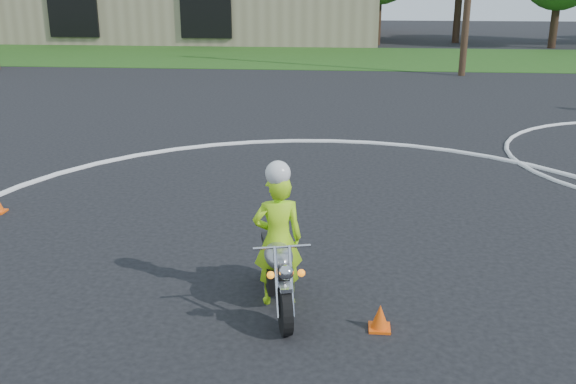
{
  "coord_description": "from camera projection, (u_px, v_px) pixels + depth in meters",
  "views": [
    {
      "loc": [
        0.4,
        -6.06,
        3.68
      ],
      "look_at": [
        -0.34,
        1.75,
        1.1
      ],
      "focal_mm": 40.0,
      "sensor_mm": 36.0,
      "label": 1
    }
  ],
  "objects": [
    {
      "name": "ground",
      "position": [
        304.0,
        340.0,
        6.92
      ],
      "size": [
        120.0,
        120.0,
        0.0
      ],
      "primitive_type": "plane",
      "color": "black",
      "rests_on": "ground"
    },
    {
      "name": "course_markings",
      "position": [
        450.0,
        210.0,
        10.84
      ],
      "size": [
        19.05,
        19.05,
        0.12
      ],
      "color": "silver",
      "rests_on": "ground"
    },
    {
      "name": "rider_primary_grp",
      "position": [
        278.0,
        236.0,
        7.48
      ],
      "size": [
        0.66,
        0.52,
        1.78
      ],
      "rotation": [
        0.0,
        0.0,
        0.25
      ],
      "color": "#AAF019",
      "rests_on": "ground"
    },
    {
      "name": "grass_strip",
      "position": [
        342.0,
        57.0,
        32.45
      ],
      "size": [
        120.0,
        10.0,
        0.02
      ],
      "primitive_type": "cube",
      "color": "#1E4714",
      "rests_on": "ground"
    },
    {
      "name": "primary_motorcycle",
      "position": [
        278.0,
        271.0,
        7.48
      ],
      "size": [
        0.69,
        1.79,
        0.96
      ],
      "rotation": [
        0.0,
        0.0,
        0.25
      ],
      "color": "black",
      "rests_on": "ground"
    }
  ]
}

